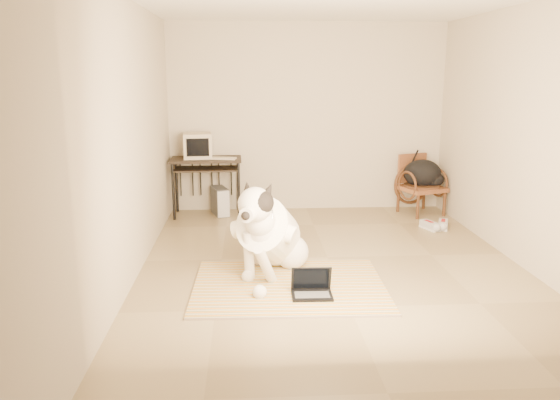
{
  "coord_description": "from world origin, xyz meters",
  "views": [
    {
      "loc": [
        -0.88,
        -5.7,
        2.01
      ],
      "look_at": [
        -0.57,
        -0.57,
        0.8
      ],
      "focal_mm": 35.0,
      "sensor_mm": 36.0,
      "label": 1
    }
  ],
  "objects": [
    {
      "name": "pc_tower",
      "position": [
        -1.28,
        1.95,
        0.2
      ],
      "size": [
        0.29,
        0.46,
        0.4
      ],
      "color": "#4E4E50",
      "rests_on": "floor"
    },
    {
      "name": "ceiling",
      "position": [
        0.0,
        0.0,
        2.7
      ],
      "size": [
        4.5,
        4.5,
        0.0
      ],
      "primitive_type": "plane",
      "rotation": [
        3.14,
        0.0,
        0.0
      ],
      "color": "white",
      "rests_on": "wall_back"
    },
    {
      "name": "rattan_chair",
      "position": [
        1.6,
        1.87,
        0.43
      ],
      "size": [
        0.71,
        0.7,
        0.85
      ],
      "color": "brown",
      "rests_on": "floor"
    },
    {
      "name": "wall_left",
      "position": [
        -2.0,
        0.0,
        1.35
      ],
      "size": [
        0.0,
        4.5,
        4.5
      ],
      "primitive_type": "plane",
      "rotation": [
        1.57,
        0.0,
        1.57
      ],
      "color": "beige",
      "rests_on": "floor"
    },
    {
      "name": "rug",
      "position": [
        -0.49,
        -0.83,
        0.01
      ],
      "size": [
        1.85,
        1.44,
        0.02
      ],
      "color": "orange",
      "rests_on": "floor"
    },
    {
      "name": "wall_right",
      "position": [
        2.0,
        0.0,
        1.35
      ],
      "size": [
        0.0,
        4.5,
        4.5
      ],
      "primitive_type": "plane",
      "rotation": [
        1.57,
        0.0,
        -1.57
      ],
      "color": "beige",
      "rests_on": "floor"
    },
    {
      "name": "wall_back",
      "position": [
        0.0,
        2.25,
        1.35
      ],
      "size": [
        4.5,
        0.0,
        4.5
      ],
      "primitive_type": "plane",
      "rotation": [
        1.57,
        0.0,
        0.0
      ],
      "color": "beige",
      "rests_on": "floor"
    },
    {
      "name": "floor",
      "position": [
        0.0,
        0.0,
        0.0
      ],
      "size": [
        4.5,
        4.5,
        0.0
      ],
      "primitive_type": "plane",
      "color": "#927E59",
      "rests_on": "ground"
    },
    {
      "name": "wall_front",
      "position": [
        0.0,
        -2.25,
        1.35
      ],
      "size": [
        4.5,
        0.0,
        4.5
      ],
      "primitive_type": "plane",
      "rotation": [
        -1.57,
        0.0,
        0.0
      ],
      "color": "beige",
      "rests_on": "floor"
    },
    {
      "name": "computer_desk",
      "position": [
        -1.46,
        1.93,
        0.71
      ],
      "size": [
        1.0,
        0.57,
        0.82
      ],
      "color": "black",
      "rests_on": "floor"
    },
    {
      "name": "sneaker_left",
      "position": [
        1.49,
        1.03,
        0.05
      ],
      "size": [
        0.21,
        0.32,
        0.1
      ],
      "color": "silver",
      "rests_on": "floor"
    },
    {
      "name": "desk_keyboard",
      "position": [
        -1.22,
        1.85,
        0.83
      ],
      "size": [
        0.4,
        0.22,
        0.02
      ],
      "primitive_type": "cube",
      "rotation": [
        0.0,
        0.0,
        -0.22
      ],
      "color": "#C1B197",
      "rests_on": "computer_desk"
    },
    {
      "name": "dog",
      "position": [
        -0.67,
        -0.46,
        0.42
      ],
      "size": [
        0.8,
        1.43,
        1.05
      ],
      "color": "silver",
      "rests_on": "rug"
    },
    {
      "name": "sneaker_right",
      "position": [
        1.68,
        1.05,
        0.05
      ],
      "size": [
        0.22,
        0.32,
        0.1
      ],
      "color": "silver",
      "rests_on": "floor"
    },
    {
      "name": "crt_monitor",
      "position": [
        -1.57,
        1.98,
        1.0
      ],
      "size": [
        0.42,
        0.41,
        0.35
      ],
      "color": "#C1B197",
      "rests_on": "computer_desk"
    },
    {
      "name": "backpack",
      "position": [
        1.66,
        1.86,
        0.57
      ],
      "size": [
        0.58,
        0.45,
        0.4
      ],
      "color": "black",
      "rests_on": "rattan_chair"
    },
    {
      "name": "laptop",
      "position": [
        -0.31,
        -1.08,
        0.08
      ],
      "size": [
        0.37,
        0.27,
        0.26
      ],
      "color": "black",
      "rests_on": "rug"
    }
  ]
}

